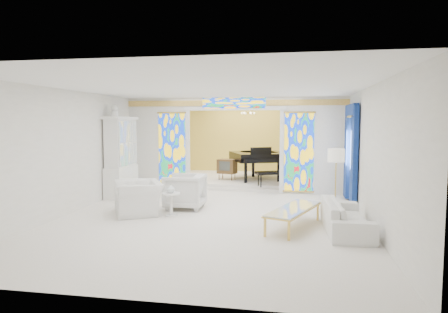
% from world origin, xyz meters
% --- Properties ---
extents(floor, '(12.00, 12.00, 0.00)m').
position_xyz_m(floor, '(0.00, 0.00, 0.00)').
color(floor, white).
rests_on(floor, ground).
extents(ceiling, '(7.00, 12.00, 0.02)m').
position_xyz_m(ceiling, '(0.00, 0.00, 3.00)').
color(ceiling, white).
rests_on(ceiling, wall_back).
extents(wall_back, '(7.00, 0.02, 3.00)m').
position_xyz_m(wall_back, '(0.00, 6.00, 1.50)').
color(wall_back, white).
rests_on(wall_back, floor).
extents(wall_front, '(7.00, 0.02, 3.00)m').
position_xyz_m(wall_front, '(0.00, -6.00, 1.50)').
color(wall_front, white).
rests_on(wall_front, floor).
extents(wall_left, '(0.02, 12.00, 3.00)m').
position_xyz_m(wall_left, '(-3.50, 0.00, 1.50)').
color(wall_left, white).
rests_on(wall_left, floor).
extents(wall_right, '(0.02, 12.00, 3.00)m').
position_xyz_m(wall_right, '(3.50, 0.00, 1.50)').
color(wall_right, white).
rests_on(wall_right, floor).
extents(partition_wall, '(7.00, 0.22, 3.00)m').
position_xyz_m(partition_wall, '(0.00, 2.00, 1.65)').
color(partition_wall, white).
rests_on(partition_wall, floor).
extents(stained_glass_left, '(0.90, 0.04, 2.40)m').
position_xyz_m(stained_glass_left, '(-2.03, 1.89, 1.30)').
color(stained_glass_left, gold).
rests_on(stained_glass_left, partition_wall).
extents(stained_glass_right, '(0.90, 0.04, 2.40)m').
position_xyz_m(stained_glass_right, '(2.03, 1.89, 1.30)').
color(stained_glass_right, gold).
rests_on(stained_glass_right, partition_wall).
extents(stained_glass_transom, '(2.00, 0.04, 0.34)m').
position_xyz_m(stained_glass_transom, '(0.00, 1.89, 2.82)').
color(stained_glass_transom, gold).
rests_on(stained_glass_transom, partition_wall).
extents(alcove_platform, '(6.80, 3.80, 0.18)m').
position_xyz_m(alcove_platform, '(0.00, 4.10, 0.09)').
color(alcove_platform, white).
rests_on(alcove_platform, floor).
extents(gold_curtain_back, '(6.70, 0.10, 2.90)m').
position_xyz_m(gold_curtain_back, '(0.00, 5.88, 1.50)').
color(gold_curtain_back, gold).
rests_on(gold_curtain_back, wall_back).
extents(chandelier, '(0.48, 0.48, 0.30)m').
position_xyz_m(chandelier, '(0.20, 4.00, 2.55)').
color(chandelier, gold).
rests_on(chandelier, ceiling).
extents(blue_drapes, '(0.14, 1.85, 2.65)m').
position_xyz_m(blue_drapes, '(3.40, 0.70, 1.58)').
color(blue_drapes, navy).
rests_on(blue_drapes, wall_right).
extents(china_cabinet, '(0.56, 1.46, 2.72)m').
position_xyz_m(china_cabinet, '(-3.22, 0.60, 1.17)').
color(china_cabinet, white).
rests_on(china_cabinet, floor).
extents(armchair_left, '(1.51, 1.56, 0.78)m').
position_xyz_m(armchair_left, '(-1.83, -1.50, 0.39)').
color(armchair_left, white).
rests_on(armchair_left, floor).
extents(armchair_right, '(1.00, 0.97, 0.89)m').
position_xyz_m(armchair_right, '(-0.88, -0.73, 0.45)').
color(armchair_right, white).
rests_on(armchair_right, floor).
extents(sofa, '(0.90, 2.13, 0.61)m').
position_xyz_m(sofa, '(2.95, -2.26, 0.31)').
color(sofa, silver).
rests_on(sofa, floor).
extents(side_table, '(0.55, 0.55, 0.55)m').
position_xyz_m(side_table, '(-0.98, -1.58, 0.36)').
color(side_table, white).
rests_on(side_table, floor).
extents(vase, '(0.25, 0.25, 0.21)m').
position_xyz_m(vase, '(-0.98, -1.58, 0.66)').
color(vase, silver).
rests_on(vase, side_table).
extents(coffee_table, '(1.22, 2.01, 0.43)m').
position_xyz_m(coffee_table, '(1.89, -2.18, 0.39)').
color(coffee_table, silver).
rests_on(coffee_table, floor).
extents(floor_lamp, '(0.41, 0.41, 1.60)m').
position_xyz_m(floor_lamp, '(2.86, -0.88, 1.37)').
color(floor_lamp, gold).
rests_on(floor_lamp, floor).
extents(grand_piano, '(2.20, 3.32, 1.18)m').
position_xyz_m(grand_piano, '(0.63, 3.74, 0.98)').
color(grand_piano, black).
rests_on(grand_piano, alcove_platform).
extents(tv_console, '(0.71, 0.57, 0.73)m').
position_xyz_m(tv_console, '(-0.46, 3.32, 0.65)').
color(tv_console, brown).
rests_on(tv_console, alcove_platform).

